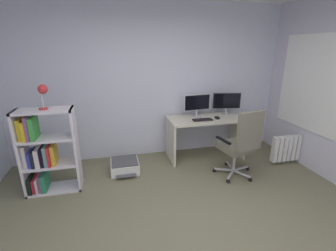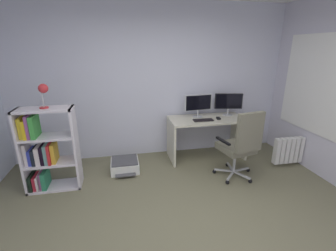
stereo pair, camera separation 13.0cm
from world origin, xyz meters
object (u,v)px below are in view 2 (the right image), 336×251
at_px(office_chair, 241,143).
at_px(desk_lamp, 43,91).
at_px(keyboard, 203,120).
at_px(computer_mouse, 218,118).
at_px(bookshelf, 44,151).
at_px(monitor_secondary, 228,102).
at_px(printer, 125,165).
at_px(radiator, 297,149).
at_px(desk, 207,129).
at_px(monitor_main, 198,104).

height_order(office_chair, desk_lamp, desk_lamp).
height_order(keyboard, computer_mouse, computer_mouse).
bearing_deg(desk_lamp, bookshelf, -179.62).
bearing_deg(monitor_secondary, keyboard, -157.02).
relative_size(monitor_secondary, office_chair, 0.46).
distance_m(monitor_secondary, desk_lamp, 3.01).
xyz_separation_m(desk_lamp, printer, (0.97, 0.30, -1.33)).
bearing_deg(monitor_secondary, radiator, -36.64).
xyz_separation_m(keyboard, bookshelf, (-2.46, -0.41, -0.18)).
bearing_deg(printer, desk, 8.78).
distance_m(monitor_secondary, office_chair, 1.07).
distance_m(monitor_main, desk_lamp, 2.45).
bearing_deg(keyboard, printer, -174.07).
relative_size(monitor_secondary, bookshelf, 0.42).
bearing_deg(monitor_main, radiator, -25.08).
xyz_separation_m(desk, radiator, (1.43, -0.62, -0.26)).
xyz_separation_m(desk_lamp, radiator, (3.90, -0.09, -1.14)).
height_order(monitor_main, keyboard, monitor_main).
bearing_deg(keyboard, bookshelf, -169.06).
bearing_deg(bookshelf, radiator, -1.31).
distance_m(keyboard, office_chair, 0.82).
distance_m(office_chair, radiator, 1.27).
xyz_separation_m(monitor_secondary, computer_mouse, (-0.27, -0.21, -0.23)).
distance_m(monitor_main, printer, 1.66).
bearing_deg(printer, monitor_main, 14.19).
height_order(desk, desk_lamp, desk_lamp).
height_order(monitor_main, printer, monitor_main).
xyz_separation_m(bookshelf, printer, (1.09, 0.30, -0.49)).
height_order(keyboard, desk_lamp, desk_lamp).
relative_size(desk, monitor_main, 2.64).
bearing_deg(radiator, desk_lamp, 178.64).
relative_size(monitor_main, desk_lamp, 1.59).
bearing_deg(desk, monitor_secondary, 14.18).
xyz_separation_m(bookshelf, desk_lamp, (0.11, 0.00, 0.84)).
relative_size(bookshelf, desk_lamp, 3.71).
distance_m(bookshelf, radiator, 4.02).
xyz_separation_m(computer_mouse, desk_lamp, (-2.64, -0.43, 0.66)).
height_order(bookshelf, printer, bookshelf).
xyz_separation_m(monitor_secondary, radiator, (0.99, -0.74, -0.71)).
distance_m(monitor_main, bookshelf, 2.56).
xyz_separation_m(printer, radiator, (2.92, -0.39, 0.19)).
relative_size(computer_mouse, radiator, 0.11).
height_order(computer_mouse, bookshelf, bookshelf).
relative_size(keyboard, desk_lamp, 1.06).
distance_m(desk_lamp, radiator, 4.06).
relative_size(monitor_main, office_chair, 0.46).
height_order(desk, monitor_main, monitor_main).
bearing_deg(desk_lamp, printer, 17.20).
relative_size(monitor_main, keyboard, 1.50).
bearing_deg(monitor_main, printer, -165.81).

